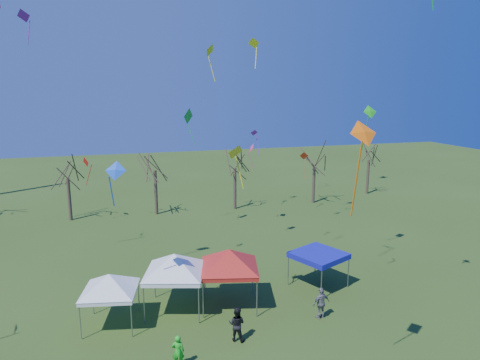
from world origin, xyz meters
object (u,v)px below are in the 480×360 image
at_px(tree_4, 315,150).
at_px(person_grey, 321,303).
at_px(tent_white_mid, 174,258).
at_px(tent_red, 229,253).
at_px(tree_1, 66,163).
at_px(tent_white_west, 109,278).
at_px(tree_2, 154,154).
at_px(tent_blue, 319,256).
at_px(tree_5, 370,148).
at_px(person_green, 178,351).
at_px(person_dark, 237,324).
at_px(tree_3, 235,153).

distance_m(tree_4, person_grey, 26.25).
relative_size(tent_white_mid, tent_red, 0.98).
xyz_separation_m(tent_white_mid, tent_red, (3.19, -0.27, 0.03)).
relative_size(tree_1, tent_white_west, 1.96).
xyz_separation_m(tree_2, tent_blue, (8.53, -20.01, -4.16)).
distance_m(tree_1, tent_blue, 26.67).
xyz_separation_m(tree_2, tree_5, (26.09, 1.69, -0.56)).
height_order(tree_4, person_green, tree_4).
bearing_deg(person_dark, tent_white_mid, -24.96).
xyz_separation_m(person_dark, person_green, (-3.21, -1.31, -0.11)).
bearing_deg(tree_5, tent_blue, -128.99).
relative_size(tree_5, tent_red, 1.67).
distance_m(person_grey, person_green, 8.64).
bearing_deg(person_green, tent_red, -113.74).
xyz_separation_m(tree_3, tree_5, (17.69, 2.02, -0.35)).
distance_m(tree_1, tent_red, 23.71).
relative_size(tent_blue, person_green, 2.43).
height_order(tree_2, tree_5, tree_2).
relative_size(tree_4, person_green, 4.91).
height_order(tree_1, tent_white_west, tree_1).
bearing_deg(tent_white_west, person_grey, -12.79).
height_order(tree_2, tent_red, tree_2).
height_order(tree_3, tent_red, tree_3).
relative_size(tent_white_west, tent_blue, 0.99).
xyz_separation_m(tent_red, tent_blue, (6.21, 0.73, -1.14)).
xyz_separation_m(tent_white_west, tent_red, (6.79, 0.41, 0.48)).
bearing_deg(tree_2, person_green, -93.35).
relative_size(tent_blue, person_dark, 2.14).
bearing_deg(tree_1, tree_4, -1.42).
relative_size(person_dark, person_grey, 1.00).
xyz_separation_m(tree_1, person_green, (6.89, -26.08, -4.99)).
height_order(person_dark, person_grey, person_grey).
distance_m(tent_white_west, person_dark, 7.28).
height_order(tent_white_west, tent_white_mid, tent_white_mid).
xyz_separation_m(tree_3, person_green, (-9.91, -25.48, -5.28)).
relative_size(tree_3, person_green, 4.93).
bearing_deg(tent_blue, tree_5, 51.01).
xyz_separation_m(tent_blue, person_grey, (-1.66, -3.71, -1.22)).
height_order(tree_1, tree_4, tree_4).
bearing_deg(person_dark, person_green, 54.71).
xyz_separation_m(tent_white_mid, person_grey, (7.74, -3.26, -2.34)).
bearing_deg(tent_blue, tree_2, 113.09).
distance_m(tree_1, tree_3, 16.81).
height_order(tree_5, tent_white_mid, tree_5).
height_order(tree_1, tent_red, tree_1).
bearing_deg(tree_3, tree_2, 177.73).
bearing_deg(tent_red, tent_white_mid, 175.18).
relative_size(tree_1, person_grey, 4.13).
distance_m(tree_3, tent_blue, 20.06).
bearing_deg(person_grey, tree_2, -83.35).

